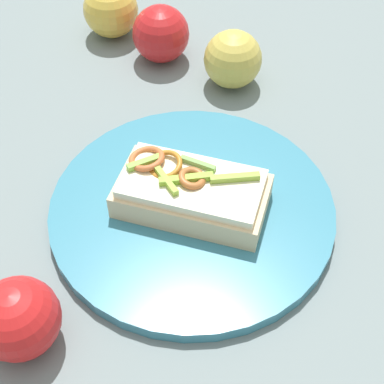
# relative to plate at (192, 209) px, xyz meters

# --- Properties ---
(ground_plane) EXTENTS (2.00, 2.00, 0.00)m
(ground_plane) POSITION_rel_plate_xyz_m (0.00, 0.00, -0.01)
(ground_plane) COLOR slate
(ground_plane) RESTS_ON ground
(plate) EXTENTS (0.29, 0.29, 0.01)m
(plate) POSITION_rel_plate_xyz_m (0.00, 0.00, 0.00)
(plate) COLOR teal
(plate) RESTS_ON ground_plane
(sandwich) EXTENTS (0.17, 0.14, 0.05)m
(sandwich) POSITION_rel_plate_xyz_m (0.00, -0.00, 0.03)
(sandwich) COLOR beige
(sandwich) RESTS_ON plate
(apple_0) EXTENTS (0.08, 0.08, 0.08)m
(apple_0) POSITION_rel_plate_xyz_m (0.00, -0.28, 0.03)
(apple_0) COLOR red
(apple_0) RESTS_ON ground_plane
(apple_1) EXTENTS (0.10, 0.10, 0.07)m
(apple_1) POSITION_rel_plate_xyz_m (-0.08, -0.21, 0.03)
(apple_1) COLOR gold
(apple_1) RESTS_ON ground_plane
(apple_2) EXTENTS (0.10, 0.10, 0.08)m
(apple_2) POSITION_rel_plate_xyz_m (0.06, -0.34, 0.03)
(apple_2) COLOR gold
(apple_2) RESTS_ON ground_plane
(apple_3) EXTENTS (0.08, 0.08, 0.07)m
(apple_3) POSITION_rel_plate_xyz_m (0.16, 0.12, 0.03)
(apple_3) COLOR red
(apple_3) RESTS_ON ground_plane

